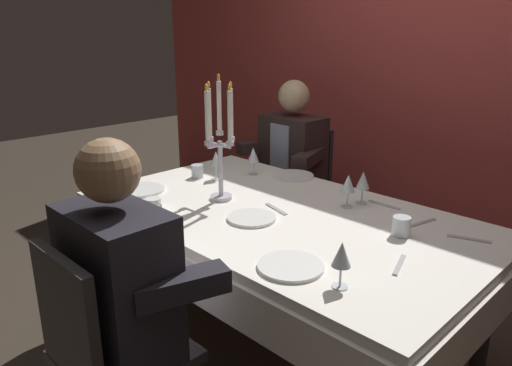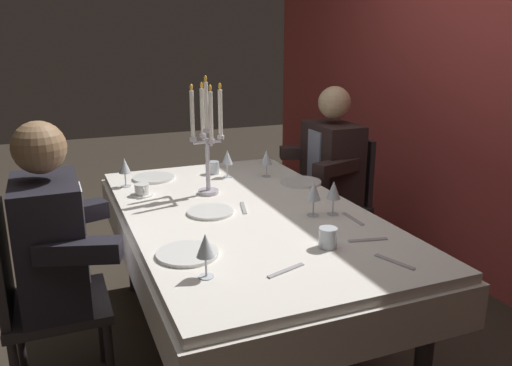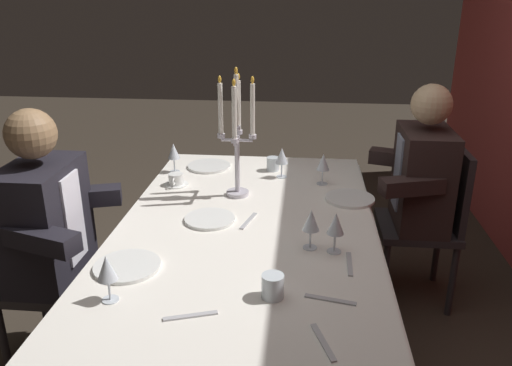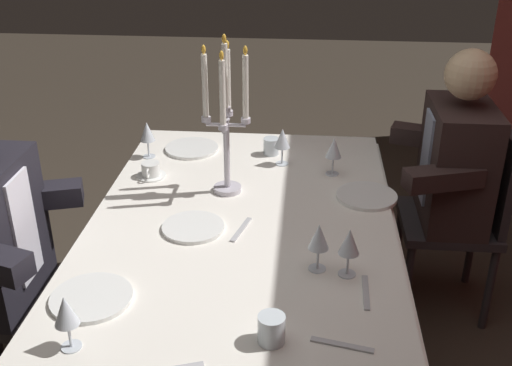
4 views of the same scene
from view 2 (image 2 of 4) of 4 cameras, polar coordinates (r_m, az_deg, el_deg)
ground_plane at (r=2.84m, az=-1.14°, el=-17.33°), size 12.00×12.00×0.00m
dining_table at (r=2.55m, az=-1.22°, el=-5.60°), size 1.94×1.14×0.74m
candelabra at (r=2.71m, az=-5.40°, el=4.88°), size 0.19×0.19×0.62m
dinner_plate_0 at (r=2.48m, az=-5.03°, el=-3.17°), size 0.22×0.22×0.01m
dinner_plate_1 at (r=2.04m, az=-7.54°, el=-7.70°), size 0.24×0.24×0.01m
dinner_plate_2 at (r=3.10m, az=-11.19°, el=0.56°), size 0.24×0.24×0.01m
dinner_plate_3 at (r=2.96m, az=4.94°, el=0.11°), size 0.24×0.24×0.01m
wine_glass_0 at (r=2.44m, az=8.53°, el=-0.87°), size 0.07×0.07×0.16m
wine_glass_1 at (r=3.06m, az=-3.18°, el=2.74°), size 0.07×0.07×0.16m
wine_glass_2 at (r=3.06m, az=1.15°, el=2.76°), size 0.07×0.07×0.16m
wine_glass_3 at (r=2.42m, az=6.37°, el=-1.02°), size 0.07×0.07×0.16m
wine_glass_4 at (r=1.81m, az=-5.58°, el=-7.02°), size 0.07×0.07×0.16m
wine_glass_5 at (r=2.95m, az=-14.26°, el=1.76°), size 0.07×0.07×0.16m
water_tumbler_0 at (r=2.10m, az=7.91°, el=-5.98°), size 0.07×0.07×0.08m
water_tumbler_1 at (r=3.16m, az=-4.70°, el=1.70°), size 0.07×0.07×0.08m
coffee_cup_0 at (r=2.80m, az=-12.42°, el=-0.79°), size 0.13×0.12×0.06m
spoon_0 at (r=2.20m, az=12.20°, el=-6.14°), size 0.05×0.17×0.01m
fork_1 at (r=2.54m, az=-1.38°, el=-2.75°), size 0.17×0.06×0.01m
fork_2 at (r=2.43m, az=10.61°, el=-3.89°), size 0.17×0.02×0.01m
spoon_3 at (r=1.90m, az=3.32°, el=-9.58°), size 0.07×0.17×0.01m
fork_4 at (r=2.03m, az=14.98°, el=-8.37°), size 0.17×0.07×0.01m
seated_diner_0 at (r=3.47m, az=8.43°, el=2.20°), size 0.63×0.48×1.24m
seated_diner_1 at (r=2.32m, az=-21.84°, el=-6.06°), size 0.63×0.48×1.24m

